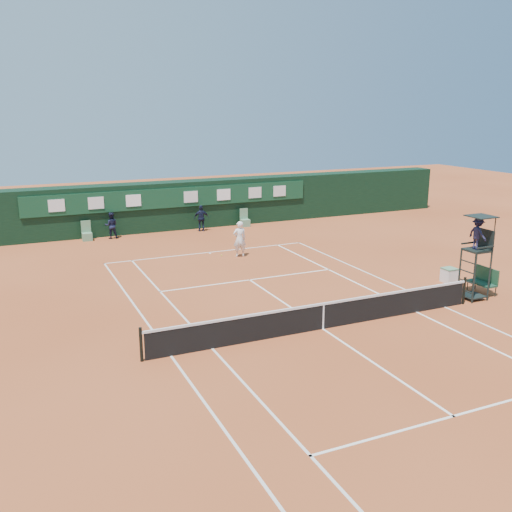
{
  "coord_description": "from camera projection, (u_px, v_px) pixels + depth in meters",
  "views": [
    {
      "loc": [
        -9.8,
        -16.07,
        7.54
      ],
      "look_at": [
        0.13,
        6.0,
        1.2
      ],
      "focal_mm": 40.0,
      "sensor_mm": 36.0,
      "label": 1
    }
  ],
  "objects": [
    {
      "name": "linesman_chair_right",
      "position": [
        245.0,
        221.0,
        37.1
      ],
      "size": [
        0.55,
        0.5,
        1.15
      ],
      "color": "#5B8B66",
      "rests_on": "ground"
    },
    {
      "name": "tennis_bag",
      "position": [
        447.0,
        291.0,
        23.67
      ],
      "size": [
        0.65,
        0.87,
        0.3
      ],
      "primitive_type": "cube",
      "rotation": [
        0.0,
        0.0,
        0.43
      ],
      "color": "black",
      "rests_on": "ground"
    },
    {
      "name": "tennis_ball",
      "position": [
        222.0,
        255.0,
        29.72
      ],
      "size": [
        0.08,
        0.08,
        0.08
      ],
      "primitive_type": "sphere",
      "color": "#C2D130",
      "rests_on": "ground"
    },
    {
      "name": "tennis_net",
      "position": [
        323.0,
        315.0,
        19.84
      ],
      "size": [
        12.9,
        0.1,
        1.1
      ],
      "color": "black",
      "rests_on": "ground"
    },
    {
      "name": "ball_kid_right",
      "position": [
        201.0,
        218.0,
        35.51
      ],
      "size": [
        1.02,
        0.58,
        1.64
      ],
      "primitive_type": "imported",
      "rotation": [
        0.0,
        0.0,
        2.95
      ],
      "color": "black",
      "rests_on": "ground"
    },
    {
      "name": "cooler",
      "position": [
        449.0,
        275.0,
        25.25
      ],
      "size": [
        0.57,
        0.57,
        0.65
      ],
      "color": "silver",
      "rests_on": "ground"
    },
    {
      "name": "ground",
      "position": [
        323.0,
        329.0,
        19.97
      ],
      "size": [
        90.0,
        90.0,
        0.0
      ],
      "primitive_type": "plane",
      "color": "#AB5028",
      "rests_on": "ground"
    },
    {
      "name": "court_lines",
      "position": [
        323.0,
        329.0,
        19.97
      ],
      "size": [
        11.05,
        23.85,
        0.01
      ],
      "color": "silver",
      "rests_on": "ground"
    },
    {
      "name": "linesman_chair_left",
      "position": [
        87.0,
        235.0,
        33.14
      ],
      "size": [
        0.55,
        0.5,
        1.15
      ],
      "color": "#578560",
      "rests_on": "ground"
    },
    {
      "name": "player",
      "position": [
        240.0,
        239.0,
        29.41
      ],
      "size": [
        0.72,
        0.5,
        1.87
      ],
      "primitive_type": "imported",
      "rotation": [
        0.0,
        0.0,
        3.06
      ],
      "color": "white",
      "rests_on": "ground"
    },
    {
      "name": "umpire_chair",
      "position": [
        478.0,
        240.0,
        22.47
      ],
      "size": [
        0.96,
        0.95,
        3.42
      ],
      "color": "black",
      "rests_on": "ground"
    },
    {
      "name": "player_bench",
      "position": [
        484.0,
        279.0,
        23.67
      ],
      "size": [
        0.55,
        1.2,
        1.1
      ],
      "color": "#183D2B",
      "rests_on": "ground"
    },
    {
      "name": "ball_kid_left",
      "position": [
        111.0,
        225.0,
        33.55
      ],
      "size": [
        0.85,
        0.72,
        1.56
      ],
      "primitive_type": "imported",
      "rotation": [
        0.0,
        0.0,
        2.96
      ],
      "color": "black",
      "rests_on": "ground"
    },
    {
      "name": "back_wall",
      "position": [
        172.0,
        205.0,
        36.12
      ],
      "size": [
        40.0,
        1.65,
        3.0
      ],
      "color": "black",
      "rests_on": "ground"
    }
  ]
}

